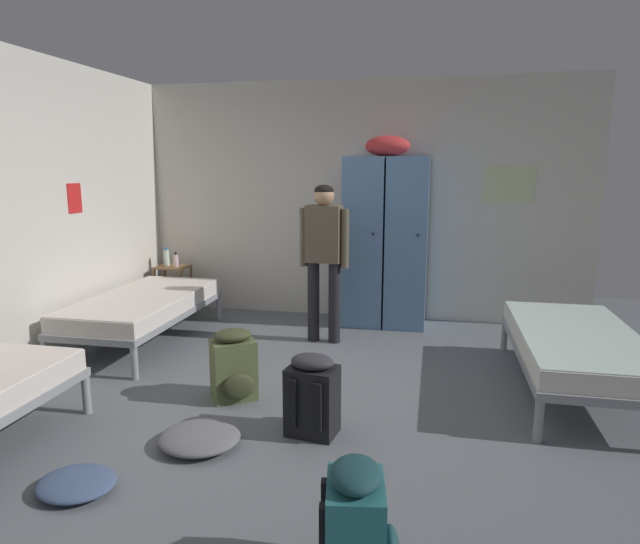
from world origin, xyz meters
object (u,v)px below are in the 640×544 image
at_px(backpack_black, 313,396).
at_px(clothes_pile_grey, 200,437).
at_px(clothes_pile_denim, 76,483).
at_px(shelf_unit, 173,284).
at_px(person_traveler, 324,249).
at_px(water_bottle, 167,257).
at_px(locker_bank, 386,238).
at_px(lotion_bottle, 176,260).
at_px(backpack_teal, 358,527).
at_px(bed_left_rear, 143,306).
at_px(bed_right, 577,345).
at_px(backpack_olive, 234,366).

relative_size(backpack_black, clothes_pile_grey, 1.06).
distance_m(backpack_black, clothes_pile_denim, 1.47).
height_order(shelf_unit, person_traveler, person_traveler).
distance_m(backpack_black, clothes_pile_grey, 0.77).
xyz_separation_m(person_traveler, water_bottle, (-2.09, 0.76, -0.28)).
relative_size(person_traveler, clothes_pile_grey, 3.04).
bearing_deg(backpack_black, locker_bank, 85.23).
height_order(water_bottle, lotion_bottle, water_bottle).
bearing_deg(backpack_black, lotion_bottle, 130.49).
bearing_deg(backpack_teal, lotion_bottle, 124.88).
xyz_separation_m(shelf_unit, bed_left_rear, (0.25, -1.15, 0.04)).
bearing_deg(locker_bank, lotion_bottle, -178.73).
bearing_deg(backpack_teal, person_traveler, 103.79).
height_order(water_bottle, clothes_pile_denim, water_bottle).
xyz_separation_m(bed_left_rear, backpack_black, (2.07, -1.53, -0.12)).
distance_m(bed_right, person_traveler, 2.41).
relative_size(lotion_bottle, clothes_pile_grey, 0.34).
xyz_separation_m(backpack_olive, clothes_pile_grey, (0.04, -0.73, -0.21)).
bearing_deg(bed_right, backpack_teal, -120.48).
distance_m(bed_right, clothes_pile_denim, 3.61).
relative_size(bed_left_rear, water_bottle, 8.58).
relative_size(bed_right, backpack_teal, 3.45).
distance_m(shelf_unit, water_bottle, 0.33).
bearing_deg(person_traveler, lotion_bottle, 160.13).
height_order(locker_bank, backpack_teal, locker_bank).
bearing_deg(backpack_teal, locker_bank, 93.58).
xyz_separation_m(locker_bank, bed_right, (1.64, -1.60, -0.59)).
bearing_deg(clothes_pile_grey, lotion_bottle, 118.21).
bearing_deg(clothes_pile_grey, bed_right, 29.13).
xyz_separation_m(clothes_pile_grey, clothes_pile_denim, (-0.45, -0.60, -0.01)).
xyz_separation_m(bed_right, bed_left_rear, (-3.94, 0.44, 0.00)).
bearing_deg(locker_bank, bed_right, -44.32).
relative_size(shelf_unit, water_bottle, 2.57).
relative_size(shelf_unit, person_traveler, 0.36).
bearing_deg(person_traveler, bed_left_rear, -166.86).
distance_m(person_traveler, backpack_olive, 1.72).
bearing_deg(backpack_teal, clothes_pile_grey, 140.07).
bearing_deg(water_bottle, locker_bank, -0.11).
height_order(bed_left_rear, backpack_teal, backpack_teal).
xyz_separation_m(bed_left_rear, lotion_bottle, (-0.18, 1.11, 0.27)).
bearing_deg(backpack_black, water_bottle, 131.68).
bearing_deg(shelf_unit, bed_right, -20.75).
height_order(person_traveler, lotion_bottle, person_traveler).
height_order(locker_bank, person_traveler, locker_bank).
height_order(lotion_bottle, backpack_black, lotion_bottle).
distance_m(locker_bank, water_bottle, 2.64).
bearing_deg(locker_bank, clothes_pile_grey, -106.49).
bearing_deg(shelf_unit, clothes_pile_grey, -61.07).
xyz_separation_m(shelf_unit, clothes_pile_grey, (1.66, -3.00, -0.29)).
bearing_deg(bed_left_rear, water_bottle, 105.75).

